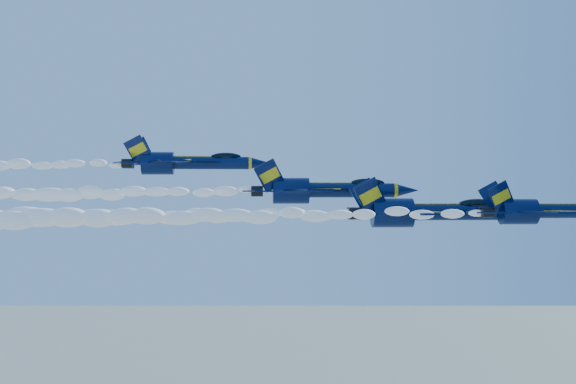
{
  "coord_description": "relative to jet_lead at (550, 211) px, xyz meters",
  "views": [
    {
      "loc": [
        -8.17,
        -77.36,
        153.21
      ],
      "look_at": [
        -3.75,
        1.1,
        153.58
      ],
      "focal_mm": 45.0,
      "sensor_mm": 36.0,
      "label": 1
    }
  ],
  "objects": [
    {
      "name": "smoke_trail_jet_second",
      "position": [
        -40.41,
        7.02,
        -0.69
      ],
      "size": [
        44.67,
        2.33,
        2.1
      ],
      "primitive_type": "ellipsoid",
      "color": "white"
    },
    {
      "name": "smoke_trail_jet_lead",
      "position": [
        -29.01,
        -0.0,
        -0.42
      ],
      "size": [
        44.67,
        1.86,
        1.68
      ],
      "primitive_type": "ellipsoid",
      "color": "white"
    },
    {
      "name": "jet_fourth",
      "position": [
        -36.06,
        26.01,
        5.63
      ],
      "size": [
        18.8,
        15.42,
        6.99
      ],
      "color": "#071238"
    },
    {
      "name": "jet_lead",
      "position": [
        0.0,
        0.0,
        0.0
      ],
      "size": [
        15.61,
        12.8,
        5.8
      ],
      "color": "#071238"
    },
    {
      "name": "jet_second",
      "position": [
        -9.74,
        7.02,
        -0.24
      ],
      "size": [
        19.51,
        16.01,
        7.25
      ],
      "color": "#071238"
    },
    {
      "name": "jet_third",
      "position": [
        -19.65,
        16.01,
        2.08
      ],
      "size": [
        19.34,
        15.87,
        7.19
      ],
      "color": "#071238"
    },
    {
      "name": "smoke_trail_jet_third",
      "position": [
        -50.25,
        16.01,
        1.63
      ],
      "size": [
        44.67,
        2.31,
        2.08
      ],
      "primitive_type": "ellipsoid",
      "color": "white"
    }
  ]
}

